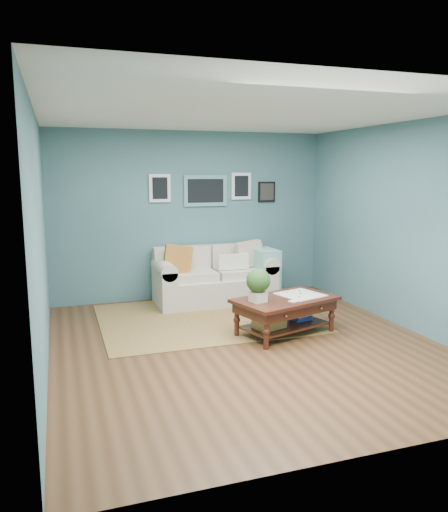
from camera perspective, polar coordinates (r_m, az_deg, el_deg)
name	(u,v)px	position (r m, az deg, el deg)	size (l,w,h in m)	color
room_shell	(246,232)	(5.84, 2.48, 2.75)	(5.00, 5.02, 2.70)	brown
area_rug	(205,318)	(7.14, -2.16, -7.09)	(2.92, 2.33, 0.01)	brown
loveseat	(219,277)	(7.94, -0.57, -2.43)	(1.91, 0.87, 0.98)	beige
coffee_table	(281,305)	(6.37, 6.50, -5.56)	(1.44, 1.08, 0.89)	#381C11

